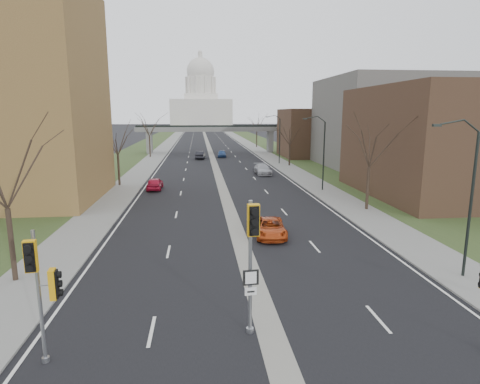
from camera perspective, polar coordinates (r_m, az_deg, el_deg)
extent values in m
plane|color=black|center=(16.76, 5.28, -21.71)|extent=(700.00, 700.00, 0.00)
cube|color=black|center=(164.08, -4.96, 7.89)|extent=(20.00, 600.00, 0.01)
cube|color=gray|center=(164.08, -4.96, 7.89)|extent=(1.20, 600.00, 0.02)
cube|color=gray|center=(164.72, -0.75, 7.96)|extent=(4.00, 600.00, 0.12)
cube|color=gray|center=(164.30, -9.19, 7.81)|extent=(4.00, 600.00, 0.12)
cube|color=#293B1B|center=(165.37, 1.34, 7.97)|extent=(8.00, 600.00, 0.10)
cube|color=#293B1B|center=(164.75, -11.29, 7.74)|extent=(8.00, 600.00, 0.10)
cube|color=#473421|center=(49.79, 26.93, 6.37)|extent=(16.00, 20.00, 12.00)
cube|color=#605D58|center=(72.70, 19.46, 9.24)|extent=(18.00, 22.00, 15.00)
cube|color=#473421|center=(87.51, 10.70, 8.24)|extent=(14.00, 14.00, 10.00)
cube|color=slate|center=(94.69, -12.76, 6.85)|extent=(1.20, 2.50, 5.00)
cube|color=slate|center=(95.54, 4.29, 7.12)|extent=(1.20, 2.50, 5.00)
cube|color=slate|center=(93.92, -4.22, 8.89)|extent=(34.00, 3.00, 1.00)
cube|color=black|center=(93.89, -4.23, 9.31)|extent=(34.00, 0.15, 0.50)
cube|color=silver|center=(333.82, -5.54, 11.20)|extent=(48.00, 42.00, 20.00)
cube|color=silver|center=(334.07, -5.58, 13.26)|extent=(26.00, 26.00, 5.00)
cylinder|color=silver|center=(334.54, -5.61, 14.80)|extent=(22.00, 22.00, 14.00)
sphere|color=silver|center=(335.44, -5.65, 16.68)|extent=(22.00, 22.00, 22.00)
cylinder|color=silver|center=(336.76, -5.69, 18.62)|extent=(3.60, 3.60, 4.50)
cylinder|color=black|center=(25.14, 29.96, -1.77)|extent=(0.16, 0.16, 8.00)
cube|color=black|center=(23.36, 26.37, 8.49)|extent=(0.45, 0.18, 0.14)
cylinder|color=black|center=(48.35, 11.82, 4.98)|extent=(0.16, 0.16, 8.00)
cube|color=black|center=(47.45, 9.34, 10.23)|extent=(0.45, 0.18, 0.14)
cylinder|color=black|center=(73.45, 5.65, 7.18)|extent=(0.16, 0.16, 8.00)
cube|color=black|center=(72.86, 3.91, 10.60)|extent=(0.45, 0.18, 0.14)
cylinder|color=#382B21|center=(25.02, -29.72, -6.54)|extent=(0.28, 0.28, 4.00)
cylinder|color=#382B21|center=(53.26, -16.86, 2.98)|extent=(0.28, 0.28, 3.75)
cylinder|color=#382B21|center=(86.67, -12.70, 6.31)|extent=(0.28, 0.28, 4.25)
cylinder|color=#382B21|center=(39.78, 17.70, 0.50)|extent=(0.28, 0.28, 4.00)
cylinder|color=#382B21|center=(70.98, 7.05, 5.19)|extent=(0.28, 0.28, 3.50)
cylinder|color=#382B21|center=(110.17, 2.39, 7.53)|extent=(0.28, 0.28, 4.25)
cylinder|color=gray|center=(16.56, -26.62, -13.34)|extent=(0.14, 0.14, 5.10)
cylinder|color=gray|center=(17.67, -25.89, -20.63)|extent=(0.27, 0.27, 0.20)
cube|color=orange|center=(15.50, -27.63, -8.10)|extent=(0.45, 0.43, 1.13)
cube|color=orange|center=(16.25, -25.07, -11.79)|extent=(0.43, 0.45, 1.13)
cylinder|color=gray|center=(16.64, 1.46, -10.85)|extent=(0.15, 0.15, 5.71)
cylinder|color=gray|center=(17.85, 1.41, -19.05)|extent=(0.31, 0.31, 0.22)
cube|color=orange|center=(15.43, 1.92, -4.01)|extent=(0.49, 0.47, 1.26)
cube|color=black|center=(16.76, 1.45, -11.89)|extent=(0.66, 0.10, 0.66)
cube|color=silver|center=(17.01, 1.44, -13.76)|extent=(0.50, 0.08, 0.33)
imported|color=#AA132E|center=(49.62, -12.02, 1.19)|extent=(1.81, 4.38, 1.48)
imported|color=black|center=(82.22, -5.65, 5.26)|extent=(2.15, 4.92, 1.57)
imported|color=#B23D13|center=(30.25, 4.32, -5.07)|extent=(2.55, 4.91, 1.32)
imported|color=#A7A8AF|center=(60.80, 3.23, 3.23)|extent=(2.30, 5.35, 1.54)
imported|color=navy|center=(85.27, -2.60, 5.48)|extent=(1.97, 4.42, 1.48)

